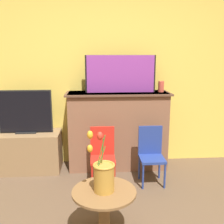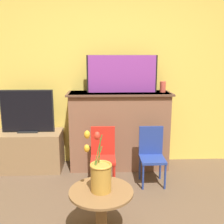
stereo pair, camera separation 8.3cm
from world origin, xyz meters
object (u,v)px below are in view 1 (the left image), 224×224
at_px(tv_monitor, 25,112).
at_px(chair_blue, 151,152).
at_px(vase_tulips, 103,175).
at_px(chair_red, 103,153).
at_px(painting, 121,74).

relative_size(tv_monitor, chair_blue, 1.00).
bearing_deg(tv_monitor, vase_tulips, -55.84).
bearing_deg(chair_red, chair_blue, -1.10).
bearing_deg(chair_blue, tv_monitor, 164.21).
height_order(tv_monitor, vase_tulips, tv_monitor).
xyz_separation_m(painting, chair_blue, (0.33, -0.48, -0.91)).
bearing_deg(vase_tulips, chair_red, 88.55).
height_order(painting, chair_blue, painting).
bearing_deg(tv_monitor, chair_blue, -15.79).
bearing_deg(chair_blue, vase_tulips, -122.06).
relative_size(tv_monitor, chair_red, 1.00).
xyz_separation_m(tv_monitor, chair_red, (0.99, -0.43, -0.42)).
xyz_separation_m(chair_blue, vase_tulips, (-0.61, -0.98, 0.20)).
distance_m(painting, chair_red, 1.05).
height_order(chair_red, chair_blue, same).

